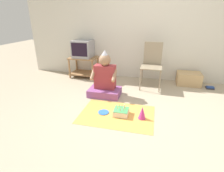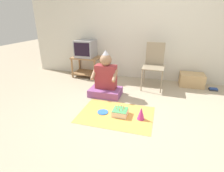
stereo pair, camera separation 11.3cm
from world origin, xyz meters
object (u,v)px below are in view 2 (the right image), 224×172
(cardboard_box_stack, at_px, (192,80))
(person_seated, at_px, (106,81))
(tv, at_px, (86,49))
(birthday_cake, at_px, (120,112))
(book_pile, at_px, (213,89))
(folding_chair, at_px, (154,63))
(paper_plate, at_px, (103,112))
(party_hat_blue, at_px, (141,113))

(cardboard_box_stack, relative_size, person_seated, 0.57)
(tv, relative_size, birthday_cake, 2.02)
(tv, distance_m, book_pile, 3.06)
(tv, height_order, folding_chair, folding_chair)
(cardboard_box_stack, bearing_deg, paper_plate, -132.35)
(book_pile, relative_size, paper_plate, 0.95)
(tv, distance_m, folding_chair, 1.73)
(cardboard_box_stack, bearing_deg, birthday_cake, -126.53)
(cardboard_box_stack, relative_size, book_pile, 3.09)
(tv, bearing_deg, person_seated, -49.43)
(folding_chair, bearing_deg, person_seated, -141.53)
(person_seated, xyz_separation_m, birthday_cake, (0.46, -0.68, -0.25))
(folding_chair, relative_size, book_pile, 5.82)
(book_pile, distance_m, party_hat_blue, 2.07)
(person_seated, xyz_separation_m, paper_plate, (0.17, -0.69, -0.29))
(tv, distance_m, party_hat_blue, 2.43)
(cardboard_box_stack, distance_m, paper_plate, 2.28)
(party_hat_blue, bearing_deg, cardboard_box_stack, 61.98)
(tv, height_order, person_seated, tv)
(tv, bearing_deg, book_pile, -2.31)
(party_hat_blue, bearing_deg, book_pile, 49.45)
(person_seated, bearing_deg, birthday_cake, -55.76)
(paper_plate, bearing_deg, cardboard_box_stack, 47.65)
(folding_chair, xyz_separation_m, paper_plate, (-0.69, -1.37, -0.54))
(person_seated, relative_size, birthday_cake, 3.90)
(birthday_cake, relative_size, party_hat_blue, 1.16)
(book_pile, relative_size, party_hat_blue, 0.84)
(book_pile, height_order, paper_plate, book_pile)
(folding_chair, relative_size, party_hat_blue, 4.90)
(birthday_cake, relative_size, paper_plate, 1.31)
(folding_chair, distance_m, person_seated, 1.13)
(person_seated, xyz_separation_m, party_hat_blue, (0.80, -0.71, -0.20))
(birthday_cake, bearing_deg, person_seated, 124.24)
(tv, xyz_separation_m, book_pile, (2.98, -0.12, -0.70))
(book_pile, height_order, person_seated, person_seated)
(folding_chair, bearing_deg, tv, 170.16)
(book_pile, height_order, birthday_cake, birthday_cake)
(person_seated, bearing_deg, party_hat_blue, -41.83)
(book_pile, xyz_separation_m, party_hat_blue, (-1.34, -1.57, 0.09))
(cardboard_box_stack, relative_size, party_hat_blue, 2.60)
(book_pile, bearing_deg, birthday_cake, -137.48)
(cardboard_box_stack, bearing_deg, book_pile, -18.07)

